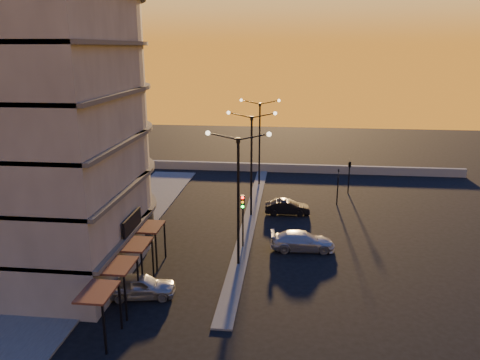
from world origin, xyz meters
The scene contains 14 objects.
ground centered at (0.00, 0.00, 0.00)m, with size 120.00×120.00×0.00m, color black.
sidewalk_west centered at (-10.50, 4.00, 0.06)m, with size 5.00×40.00×0.12m, color #474745.
median centered at (0.00, 10.00, 0.06)m, with size 1.20×36.00×0.12m, color #474745.
parapet centered at (2.00, 26.00, 0.50)m, with size 44.00×0.50×1.00m, color gray.
building centered at (-14.00, 0.03, 11.91)m, with size 14.35×17.08×25.00m.
streetlamp_near centered at (0.00, 0.00, 5.59)m, with size 4.32×0.32×9.51m.
streetlamp_mid centered at (0.00, 10.00, 5.59)m, with size 4.32×0.32×9.51m.
streetlamp_far centered at (0.00, 20.00, 5.59)m, with size 4.32×0.32×9.51m.
traffic_light_main centered at (0.00, 2.87, 2.89)m, with size 0.28×0.44×4.25m.
signal_east_a centered at (8.00, 14.00, 1.93)m, with size 0.13×0.16×3.60m.
signal_east_b centered at (9.50, 18.00, 3.10)m, with size 0.42×1.99×3.60m.
car_hatchback centered at (-5.43, -4.99, 0.73)m, with size 1.72×4.27×1.45m, color #94989B.
car_sedan centered at (3.25, 10.85, 0.67)m, with size 1.41×4.05×1.33m, color black.
car_wagon centered at (4.50, 3.12, 0.70)m, with size 1.96×4.83×1.40m, color #A5A6AC.
Camera 1 is at (3.46, -29.79, 14.73)m, focal length 35.00 mm.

